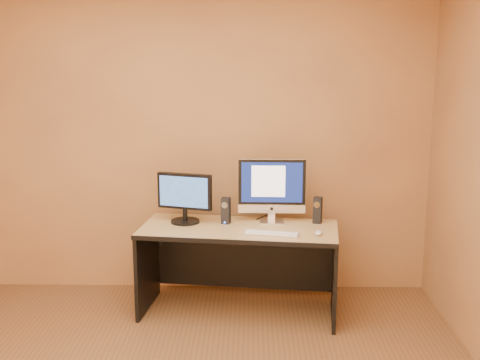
% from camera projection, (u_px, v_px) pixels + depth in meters
% --- Properties ---
extents(walls, '(4.00, 4.00, 2.60)m').
position_uv_depth(walls, '(147.00, 192.00, 3.00)').
color(walls, '#A77743').
rests_on(walls, ground).
extents(desk, '(1.55, 0.82, 0.69)m').
position_uv_depth(desk, '(239.00, 270.00, 4.62)').
color(desk, tan).
rests_on(desk, ground).
extents(imac, '(0.53, 0.20, 0.51)m').
position_uv_depth(imac, '(272.00, 190.00, 4.65)').
color(imac, silver).
rests_on(imac, desk).
extents(second_monitor, '(0.49, 0.34, 0.39)m').
position_uv_depth(second_monitor, '(185.00, 198.00, 4.65)').
color(second_monitor, black).
rests_on(second_monitor, desk).
extents(speaker_left, '(0.08, 0.08, 0.20)m').
position_uv_depth(speaker_left, '(226.00, 211.00, 4.64)').
color(speaker_left, black).
rests_on(speaker_left, desk).
extents(speaker_right, '(0.08, 0.08, 0.20)m').
position_uv_depth(speaker_right, '(318.00, 210.00, 4.66)').
color(speaker_right, black).
rests_on(speaker_right, desk).
extents(keyboard, '(0.41, 0.19, 0.02)m').
position_uv_depth(keyboard, '(272.00, 234.00, 4.37)').
color(keyboard, silver).
rests_on(keyboard, desk).
extents(mouse, '(0.07, 0.10, 0.03)m').
position_uv_depth(mouse, '(318.00, 233.00, 4.36)').
color(mouse, silver).
rests_on(mouse, desk).
extents(cable_a, '(0.09, 0.19, 0.01)m').
position_uv_depth(cable_a, '(271.00, 218.00, 4.79)').
color(cable_a, black).
rests_on(cable_a, desk).
extents(cable_b, '(0.09, 0.15, 0.01)m').
position_uv_depth(cable_b, '(262.00, 217.00, 4.83)').
color(cable_b, black).
rests_on(cable_b, desk).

